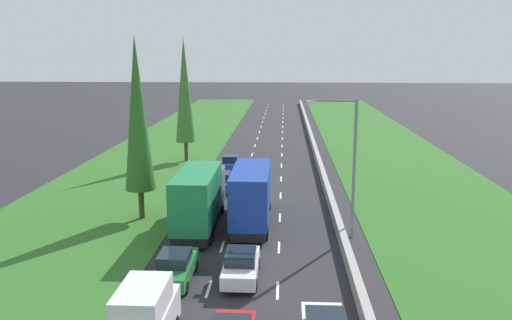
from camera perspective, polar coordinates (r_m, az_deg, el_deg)
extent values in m
plane|color=#28282B|center=(64.82, 1.28, 1.08)|extent=(300.00, 300.00, 0.00)
cube|color=#2D6623|center=(66.42, -9.70, 1.19)|extent=(14.00, 140.00, 0.04)
cube|color=#2D6623|center=(65.95, 13.84, 0.94)|extent=(14.00, 140.00, 0.04)
cube|color=#9E9B93|center=(64.82, 6.33, 1.39)|extent=(0.44, 120.00, 0.85)
cube|color=white|center=(27.62, -5.14, -13.73)|extent=(0.14, 2.00, 0.01)
cube|color=white|center=(33.10, -3.65, -9.31)|extent=(0.14, 2.00, 0.01)
cube|color=white|center=(38.73, -2.61, -6.16)|extent=(0.14, 2.00, 0.01)
cube|color=white|center=(44.46, -1.85, -3.81)|extent=(0.14, 2.00, 0.01)
cube|color=white|center=(50.25, -1.27, -2.00)|extent=(0.14, 2.00, 0.01)
cube|color=white|center=(56.08, -0.80, -0.57)|extent=(0.14, 2.00, 0.01)
cube|color=white|center=(61.95, -0.43, 0.59)|extent=(0.14, 2.00, 0.01)
cube|color=white|center=(67.84, -0.12, 1.56)|extent=(0.14, 2.00, 0.01)
cube|color=white|center=(73.75, 0.15, 2.36)|extent=(0.14, 2.00, 0.01)
cube|color=white|center=(79.67, 0.37, 3.05)|extent=(0.14, 2.00, 0.01)
cube|color=white|center=(85.60, 0.56, 3.64)|extent=(0.14, 2.00, 0.01)
cube|color=white|center=(91.54, 0.73, 4.16)|extent=(0.14, 2.00, 0.01)
cube|color=white|center=(97.49, 0.87, 4.61)|extent=(0.14, 2.00, 0.01)
cube|color=white|center=(103.45, 1.00, 5.01)|extent=(0.14, 2.00, 0.01)
cube|color=white|center=(109.41, 1.12, 5.37)|extent=(0.14, 2.00, 0.01)
cube|color=white|center=(115.37, 1.23, 5.69)|extent=(0.14, 2.00, 0.01)
cube|color=white|center=(121.34, 1.32, 5.98)|extent=(0.14, 2.00, 0.01)
cube|color=white|center=(27.37, 2.35, -13.94)|extent=(0.14, 2.00, 0.01)
cube|color=white|center=(32.89, 2.50, -9.44)|extent=(0.14, 2.00, 0.01)
cube|color=white|center=(38.55, 2.60, -6.25)|extent=(0.14, 2.00, 0.01)
cube|color=white|center=(44.30, 2.67, -3.88)|extent=(0.14, 2.00, 0.01)
cube|color=white|center=(50.11, 2.73, -2.05)|extent=(0.14, 2.00, 0.01)
cube|color=white|center=(55.96, 2.78, -0.61)|extent=(0.14, 2.00, 0.01)
cube|color=white|center=(61.84, 2.81, 0.56)|extent=(0.14, 2.00, 0.01)
cube|color=white|center=(67.74, 2.84, 1.53)|extent=(0.14, 2.00, 0.01)
cube|color=white|center=(73.65, 2.87, 2.34)|extent=(0.14, 2.00, 0.01)
cube|color=white|center=(79.58, 2.89, 3.03)|extent=(0.14, 2.00, 0.01)
cube|color=white|center=(85.52, 2.91, 3.62)|extent=(0.14, 2.00, 0.01)
cube|color=white|center=(91.47, 2.92, 4.14)|extent=(0.14, 2.00, 0.01)
cube|color=white|center=(97.42, 2.94, 4.59)|extent=(0.14, 2.00, 0.01)
cube|color=white|center=(103.38, 2.95, 5.00)|extent=(0.14, 2.00, 0.01)
cube|color=white|center=(109.34, 2.96, 5.35)|extent=(0.14, 2.00, 0.01)
cube|color=white|center=(115.31, 2.97, 5.67)|extent=(0.14, 2.00, 0.01)
cube|color=white|center=(121.28, 2.98, 5.96)|extent=(0.14, 2.00, 0.01)
cube|color=white|center=(21.80, -12.22, -14.60)|extent=(1.80, 3.10, 1.10)
cube|color=#237A33|center=(28.42, -8.72, -11.58)|extent=(1.76, 4.50, 0.72)
cube|color=#19232D|center=(28.03, -8.82, -10.46)|extent=(1.56, 1.90, 0.60)
cylinder|color=black|center=(29.98, -9.67, -11.10)|extent=(0.22, 0.64, 0.64)
cylinder|color=black|center=(29.68, -6.60, -11.25)|extent=(0.22, 0.64, 0.64)
cylinder|color=black|center=(27.50, -10.98, -13.31)|extent=(0.22, 0.64, 0.64)
cylinder|color=black|center=(27.17, -7.61, -13.51)|extent=(0.22, 0.64, 0.64)
cube|color=black|center=(36.44, -6.03, -6.38)|extent=(2.20, 9.40, 0.56)
cube|color=slate|center=(39.44, -5.26, -2.66)|extent=(2.40, 2.20, 2.50)
cube|color=#1E7F47|center=(34.85, -6.38, -3.92)|extent=(2.44, 7.20, 3.30)
cylinder|color=black|center=(39.81, -6.88, -5.27)|extent=(0.22, 0.64, 0.64)
cylinder|color=black|center=(39.49, -3.66, -5.34)|extent=(0.22, 0.64, 0.64)
cylinder|color=black|center=(34.70, -8.44, -7.87)|extent=(0.22, 0.64, 0.64)
cylinder|color=black|center=(34.33, -4.73, -7.99)|extent=(0.22, 0.64, 0.64)
cylinder|color=black|center=(33.70, -8.80, -8.47)|extent=(0.22, 0.64, 0.64)
cylinder|color=black|center=(33.32, -4.99, -8.61)|extent=(0.22, 0.64, 0.64)
cube|color=#1E47B7|center=(45.82, -3.80, -2.50)|extent=(1.76, 4.50, 0.72)
cube|color=#19232D|center=(45.52, -3.83, -1.74)|extent=(1.56, 1.90, 0.60)
cylinder|color=black|center=(47.35, -4.56, -2.49)|extent=(0.22, 0.64, 0.64)
cylinder|color=black|center=(47.17, -2.63, -2.52)|extent=(0.22, 0.64, 0.64)
cylinder|color=black|center=(44.67, -5.03, -3.36)|extent=(0.22, 0.64, 0.64)
cylinder|color=black|center=(44.48, -2.98, -3.40)|extent=(0.22, 0.64, 0.64)
cube|color=#1E47B7|center=(53.05, -2.71, -0.52)|extent=(1.68, 3.90, 0.76)
cube|color=#19232D|center=(52.61, -2.74, 0.16)|extent=(1.52, 1.60, 0.64)
cylinder|color=black|center=(54.38, -3.37, -0.64)|extent=(0.22, 0.64, 0.64)
cylinder|color=black|center=(54.23, -1.77, -0.65)|extent=(0.22, 0.64, 0.64)
cylinder|color=black|center=(52.04, -3.67, -1.20)|extent=(0.22, 0.64, 0.64)
cylinder|color=black|center=(51.88, -2.00, -1.22)|extent=(0.22, 0.64, 0.64)
cube|color=white|center=(28.35, -1.61, -11.51)|extent=(1.76, 4.50, 0.72)
cube|color=#19232D|center=(27.96, -1.65, -10.38)|extent=(1.56, 1.90, 0.60)
cylinder|color=black|center=(29.84, -2.95, -11.05)|extent=(0.22, 0.64, 0.64)
cylinder|color=black|center=(29.72, 0.18, -11.13)|extent=(0.22, 0.64, 0.64)
cylinder|color=black|center=(27.30, -3.57, -13.30)|extent=(0.22, 0.64, 0.64)
cylinder|color=black|center=(27.17, -0.13, -13.40)|extent=(0.22, 0.64, 0.64)
cube|color=black|center=(37.07, -0.44, -6.00)|extent=(2.20, 9.40, 0.56)
cube|color=teal|center=(40.12, -0.12, -2.37)|extent=(2.40, 2.20, 2.50)
cube|color=#19389E|center=(35.48, -0.55, -3.57)|extent=(2.44, 7.20, 3.30)
cylinder|color=black|center=(40.38, -1.74, -4.94)|extent=(0.22, 0.64, 0.64)
cylinder|color=black|center=(40.26, 1.45, -4.99)|extent=(0.22, 0.64, 0.64)
cylinder|color=black|center=(35.18, -2.49, -7.47)|extent=(0.22, 0.64, 0.64)
cylinder|color=black|center=(35.04, 1.19, -7.54)|extent=(0.22, 0.64, 0.64)
cylinder|color=black|center=(34.17, -2.67, -8.06)|extent=(0.22, 0.64, 0.64)
cylinder|color=black|center=(34.02, 1.12, -8.14)|extent=(0.22, 0.64, 0.64)
cylinder|color=#4C3823|center=(38.90, -12.29, -4.66)|extent=(0.40, 0.40, 2.20)
cone|color=#2D6623|center=(37.64, -12.71, 4.91)|extent=(2.13, 2.13, 10.82)
cylinder|color=#4C3823|center=(58.56, -7.57, 0.94)|extent=(0.40, 0.40, 2.20)
cone|color=#3D752D|center=(57.72, -7.75, 7.49)|extent=(2.13, 2.13, 11.20)
cylinder|color=gray|center=(34.04, 10.58, -1.00)|extent=(0.20, 0.20, 9.00)
cylinder|color=gray|center=(33.22, 8.45, 6.37)|extent=(2.80, 0.12, 0.12)
cube|color=silver|center=(33.13, 6.02, 6.24)|extent=(0.60, 0.28, 0.20)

